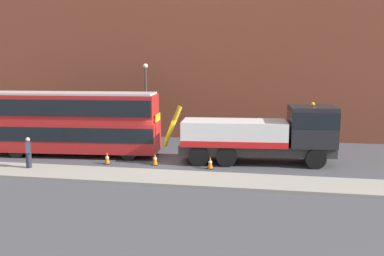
% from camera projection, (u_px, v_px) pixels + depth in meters
% --- Properties ---
extents(ground_plane, '(120.00, 120.00, 0.00)m').
position_uv_depth(ground_plane, '(168.00, 160.00, 26.89)').
color(ground_plane, '#424247').
extents(near_kerb, '(60.00, 2.80, 0.15)m').
position_uv_depth(near_kerb, '(148.00, 177.00, 22.80)').
color(near_kerb, gray).
rests_on(near_kerb, ground_plane).
extents(building_facade, '(60.00, 1.50, 16.00)m').
position_uv_depth(building_facade, '(194.00, 34.00, 34.14)').
color(building_facade, brown).
rests_on(building_facade, ground_plane).
extents(recovery_tow_truck, '(10.23, 3.38, 3.67)m').
position_uv_depth(recovery_tow_truck, '(264.00, 134.00, 25.92)').
color(recovery_tow_truck, '#2D2D2D').
rests_on(recovery_tow_truck, ground_plane).
extents(double_decker_bus, '(11.18, 3.47, 4.06)m').
position_uv_depth(double_decker_bus, '(72.00, 121.00, 28.04)').
color(double_decker_bus, '#AD1E1E').
rests_on(double_decker_bus, ground_plane).
extents(pedestrian_onlooker, '(0.43, 0.48, 1.71)m').
position_uv_depth(pedestrian_onlooker, '(28.00, 153.00, 24.33)').
color(pedestrian_onlooker, '#232333').
rests_on(pedestrian_onlooker, near_kerb).
extents(traffic_cone_near_bus, '(0.36, 0.36, 0.72)m').
position_uv_depth(traffic_cone_near_bus, '(107.00, 158.00, 25.95)').
color(traffic_cone_near_bus, orange).
rests_on(traffic_cone_near_bus, ground_plane).
extents(traffic_cone_midway, '(0.36, 0.36, 0.72)m').
position_uv_depth(traffic_cone_midway, '(155.00, 159.00, 25.66)').
color(traffic_cone_midway, orange).
rests_on(traffic_cone_midway, ground_plane).
extents(traffic_cone_near_truck, '(0.36, 0.36, 0.72)m').
position_uv_depth(traffic_cone_near_truck, '(210.00, 163.00, 24.77)').
color(traffic_cone_near_truck, orange).
rests_on(traffic_cone_near_truck, ground_plane).
extents(street_lamp, '(0.36, 0.36, 5.83)m').
position_uv_depth(street_lamp, '(146.00, 95.00, 33.31)').
color(street_lamp, '#38383D').
rests_on(street_lamp, ground_plane).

